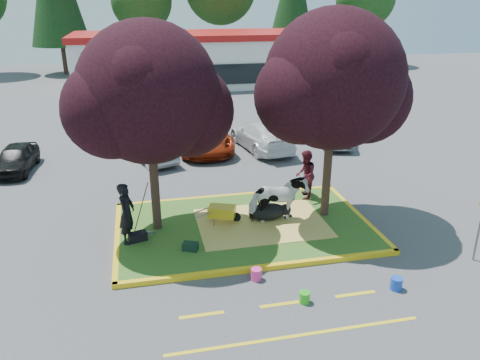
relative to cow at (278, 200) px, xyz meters
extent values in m
plane|color=#424244|center=(-1.14, 0.01, -0.95)|extent=(90.00, 90.00, 0.00)
cube|color=#325B1C|center=(-1.14, 0.01, -0.87)|extent=(8.00, 5.00, 0.15)
cube|color=yellow|center=(-1.14, -2.57, -0.87)|extent=(8.30, 0.16, 0.15)
cube|color=yellow|center=(-1.14, 2.59, -0.87)|extent=(8.30, 0.16, 0.15)
cube|color=yellow|center=(-5.22, 0.01, -0.87)|extent=(0.16, 5.30, 0.15)
cube|color=yellow|center=(2.94, 0.01, -0.87)|extent=(0.16, 5.30, 0.15)
cube|color=#EDD761|center=(-0.54, 0.01, -0.79)|extent=(4.20, 3.00, 0.01)
cylinder|color=black|center=(-3.94, 0.41, 0.97)|extent=(0.28, 0.28, 3.53)
sphere|color=black|center=(-3.94, 0.41, 3.61)|extent=(4.20, 4.20, 4.20)
sphere|color=black|center=(-2.79, 0.61, 2.98)|extent=(2.86, 2.86, 2.86)
sphere|color=black|center=(-4.99, 0.11, 3.23)|extent=(2.86, 2.86, 2.86)
cylinder|color=black|center=(1.76, 0.21, 1.05)|extent=(0.28, 0.28, 3.70)
sphere|color=black|center=(1.76, 0.21, 3.82)|extent=(4.40, 4.40, 4.40)
sphere|color=black|center=(2.97, 0.41, 3.16)|extent=(2.99, 2.99, 2.99)
sphere|color=black|center=(0.66, -0.09, 3.43)|extent=(2.99, 2.99, 2.99)
cube|color=yellow|center=(-3.14, -4.19, -0.95)|extent=(1.10, 0.12, 0.01)
cube|color=yellow|center=(-1.14, -4.19, -0.95)|extent=(1.10, 0.12, 0.01)
cube|color=yellow|center=(0.86, -4.19, -0.95)|extent=(1.10, 0.12, 0.01)
cube|color=yellow|center=(-1.14, -5.39, -0.95)|extent=(6.00, 0.10, 0.01)
cube|color=silver|center=(0.86, 28.01, 1.05)|extent=(20.00, 8.00, 4.00)
cube|color=#A31311|center=(0.86, 28.01, 3.20)|extent=(20.40, 8.40, 0.50)
cube|color=black|center=(0.86, 23.96, 0.45)|extent=(19.00, 0.10, 1.60)
cylinder|color=black|center=(-11.14, 37.01, 1.01)|extent=(0.44, 0.44, 3.92)
cylinder|color=black|center=(-3.14, 38.51, 0.59)|extent=(0.44, 0.44, 3.08)
sphere|color=#143811|center=(-3.14, 38.51, 5.87)|extent=(6.16, 6.16, 6.16)
cylinder|color=black|center=(4.86, 37.51, 0.87)|extent=(0.44, 0.44, 3.64)
cylinder|color=black|center=(12.86, 38.01, 0.80)|extent=(0.44, 0.44, 3.50)
cylinder|color=black|center=(20.86, 37.01, 0.66)|extent=(0.44, 0.44, 3.22)
imported|color=white|center=(0.00, 0.00, 0.00)|extent=(1.94, 0.97, 1.60)
ellipsoid|color=black|center=(-0.28, 0.25, -0.52)|extent=(1.41, 0.98, 0.56)
imported|color=black|center=(-4.84, -0.34, 0.16)|extent=(0.66, 0.81, 1.92)
imported|color=#4E1623|center=(1.56, 1.70, 0.12)|extent=(0.99, 1.09, 1.84)
imported|color=black|center=(1.74, 2.05, -0.24)|extent=(0.36, 0.69, 1.12)
cylinder|color=black|center=(-1.34, 0.31, -0.64)|extent=(0.31, 0.17, 0.31)
cylinder|color=slate|center=(-2.12, 0.12, -0.69)|extent=(0.04, 0.04, 0.23)
cylinder|color=slate|center=(-2.12, 0.50, -0.69)|extent=(0.04, 0.04, 0.23)
cube|color=gold|center=(-1.82, 0.31, -0.38)|extent=(1.00, 0.80, 0.35)
cylinder|color=slate|center=(-2.47, 0.12, -0.36)|extent=(0.54, 0.25, 0.29)
cylinder|color=slate|center=(-2.47, 0.50, -0.36)|extent=(0.54, 0.25, 0.29)
cube|color=black|center=(-4.58, -0.35, -0.66)|extent=(0.60, 0.43, 0.28)
cube|color=black|center=(-3.06, -1.27, -0.68)|extent=(0.51, 0.43, 0.24)
cylinder|color=slate|center=(4.97, -3.35, 0.23)|extent=(0.06, 0.06, 2.36)
cylinder|color=green|center=(-0.55, -4.23, -0.80)|extent=(0.31, 0.31, 0.29)
cylinder|color=#ED348A|center=(-1.48, -2.98, -0.79)|extent=(0.39, 0.39, 0.33)
cylinder|color=blue|center=(2.00, -4.20, -0.78)|extent=(0.34, 0.34, 0.34)
imported|color=black|center=(-9.68, 7.56, -0.36)|extent=(1.63, 3.56, 1.18)
imported|color=gray|center=(-3.87, 7.73, -0.34)|extent=(2.53, 3.93, 1.22)
imported|color=maroon|center=(-1.18, 9.07, -0.19)|extent=(2.61, 5.49, 1.51)
imported|color=white|center=(1.68, 8.38, -0.25)|extent=(2.69, 5.08, 1.40)
imported|color=slate|center=(5.67, 8.54, -0.26)|extent=(2.51, 4.39, 1.37)
camera|label=1|loc=(-4.23, -13.49, 6.20)|focal=35.00mm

